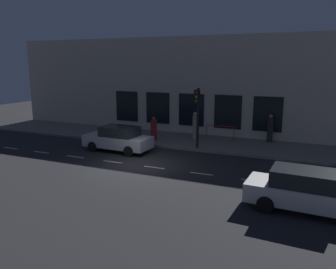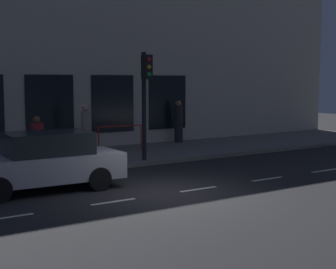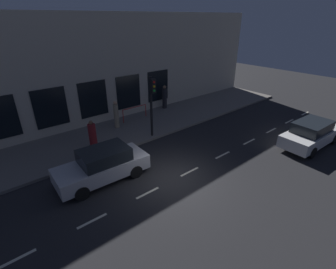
# 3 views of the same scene
# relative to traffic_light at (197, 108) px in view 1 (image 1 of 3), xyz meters

# --- Properties ---
(ground_plane) EXTENTS (60.00, 60.00, 0.00)m
(ground_plane) POSITION_rel_traffic_light_xyz_m (-4.28, 1.90, -2.69)
(ground_plane) COLOR #232326
(sidewalk) EXTENTS (4.50, 32.00, 0.15)m
(sidewalk) POSITION_rel_traffic_light_xyz_m (1.97, 1.90, -2.62)
(sidewalk) COLOR slate
(sidewalk) RESTS_ON ground
(building_facade) EXTENTS (0.65, 32.00, 7.39)m
(building_facade) POSITION_rel_traffic_light_xyz_m (4.52, 1.90, 0.99)
(building_facade) COLOR beige
(building_facade) RESTS_ON ground
(lane_centre_line) EXTENTS (0.12, 27.20, 0.01)m
(lane_centre_line) POSITION_rel_traffic_light_xyz_m (-4.28, 0.90, -2.69)
(lane_centre_line) COLOR beige
(lane_centre_line) RESTS_ON ground
(traffic_light) EXTENTS (0.50, 0.32, 3.79)m
(traffic_light) POSITION_rel_traffic_light_xyz_m (0.00, 0.00, 0.00)
(traffic_light) COLOR black
(traffic_light) RESTS_ON sidewalk
(parked_car_0) EXTENTS (1.94, 4.33, 1.58)m
(parked_car_0) POSITION_rel_traffic_light_xyz_m (-2.08, 4.47, -1.90)
(parked_car_0) COLOR #B7B7BC
(parked_car_0) RESTS_ON ground
(parked_car_1) EXTENTS (1.98, 4.57, 1.58)m
(parked_car_1) POSITION_rel_traffic_light_xyz_m (-6.86, -6.63, -1.90)
(parked_car_1) COLOR silver
(parked_car_1) RESTS_ON ground
(pedestrian_0) EXTENTS (0.47, 0.47, 1.64)m
(pedestrian_0) POSITION_rel_traffic_light_xyz_m (1.07, 3.53, -1.80)
(pedestrian_0) COLOR maroon
(pedestrian_0) RESTS_ON sidewalk
(pedestrian_1) EXTENTS (0.53, 0.53, 1.90)m
(pedestrian_1) POSITION_rel_traffic_light_xyz_m (3.71, -3.98, -1.66)
(pedestrian_1) COLOR #232328
(pedestrian_1) RESTS_ON sidewalk
(pedestrian_2) EXTENTS (0.46, 0.46, 1.89)m
(pedestrian_2) POSITION_rel_traffic_light_xyz_m (2.70, 1.07, -1.64)
(pedestrian_2) COLOR gray
(pedestrian_2) RESTS_ON sidewalk
(red_railing) EXTENTS (0.05, 2.02, 0.97)m
(red_railing) POSITION_rel_traffic_light_xyz_m (3.13, -0.67, -1.83)
(red_railing) COLOR red
(red_railing) RESTS_ON sidewalk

